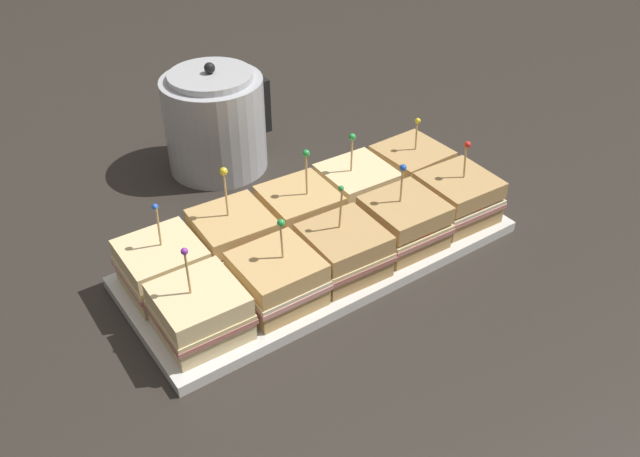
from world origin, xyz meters
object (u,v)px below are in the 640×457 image
sandwich_front_far_left (200,312)px  serving_platter (320,253)px  sandwich_front_left (277,279)px  sandwich_back_right (357,189)px  kettle_steel (215,122)px  sandwich_back_left (233,237)px  sandwich_front_right (404,222)px  sandwich_back_far_right (411,168)px  sandwich_front_far_right (458,198)px  sandwich_back_far_left (163,266)px  sandwich_back_center (299,212)px  sandwich_front_center (342,251)px

sandwich_front_far_left → serving_platter: bearing=13.6°
sandwich_front_left → sandwich_back_right: 0.26m
kettle_steel → sandwich_back_left: bearing=-113.6°
sandwich_front_right → sandwich_front_far_left: bearing=179.4°
serving_platter → sandwich_back_far_right: bearing=13.4°
serving_platter → sandwich_front_right: size_ratio=4.37×
sandwich_front_far_left → sandwich_back_far_right: (0.48, 0.11, 0.00)m
sandwich_front_right → sandwich_back_left: bearing=153.0°
sandwich_front_far_right → sandwich_back_right: 0.17m
serving_platter → kettle_steel: 0.36m
sandwich_front_right → sandwich_back_far_left: sandwich_back_far_left is taller
sandwich_back_center → sandwich_back_far_right: size_ratio=1.14×
sandwich_front_center → sandwich_back_far_left: size_ratio=1.01×
sandwich_back_left → sandwich_back_right: bearing=-0.3°
serving_platter → sandwich_back_center: size_ratio=3.99×
sandwich_front_far_left → sandwich_back_right: (0.36, 0.12, 0.00)m
sandwich_back_center → sandwich_back_right: size_ratio=1.07×
sandwich_front_right → kettle_steel: (-0.11, 0.41, 0.04)m
sandwich_front_left → kettle_steel: size_ratio=0.65×
sandwich_front_left → sandwich_back_left: sandwich_back_left is taller
sandwich_back_far_right → sandwich_back_center: bearing=179.8°
sandwich_front_far_left → sandwich_back_far_right: sandwich_front_far_left is taller
sandwich_front_center → sandwich_front_far_right: bearing=0.5°
sandwich_front_right → sandwich_back_left: sandwich_back_left is taller
sandwich_front_center → sandwich_back_center: 0.12m
sandwich_front_center → sandwich_back_left: bearing=134.0°
sandwich_back_far_right → sandwich_back_left: bearing=179.4°
sandwich_back_far_left → sandwich_back_right: size_ratio=0.99×
serving_platter → kettle_steel: kettle_steel is taller
sandwich_back_left → sandwich_back_center: sandwich_back_left is taller
sandwich_back_left → sandwich_back_right: (0.24, -0.00, -0.00)m
sandwich_front_center → sandwich_back_right: (0.12, 0.12, 0.00)m
sandwich_back_center → sandwich_front_right: bearing=-44.7°
sandwich_front_left → sandwich_back_far_left: (-0.12, 0.12, -0.00)m
sandwich_back_center → kettle_steel: (0.01, 0.29, 0.04)m
serving_platter → sandwich_front_left: bearing=-152.9°
sandwich_back_far_left → sandwich_back_far_right: (0.48, -0.00, 0.00)m
sandwich_front_far_right → sandwich_back_far_right: sandwich_front_far_right is taller
sandwich_back_far_left → sandwich_back_far_right: size_ratio=1.06×
sandwich_back_left → sandwich_back_far_right: bearing=-0.6°
sandwich_front_right → sandwich_back_center: sandwich_back_center is taller
sandwich_front_far_left → sandwich_front_left: size_ratio=1.07×
sandwich_back_center → sandwich_back_far_right: 0.24m
sandwich_back_left → serving_platter: bearing=-26.8°
kettle_steel → serving_platter: bearing=-91.0°
sandwich_front_left → sandwich_back_left: (-0.00, 0.12, 0.00)m
sandwich_front_far_left → sandwich_front_right: bearing=-0.6°
sandwich_front_center → sandwich_back_far_right: sandwich_front_center is taller
sandwich_front_center → sandwich_back_center: (0.00, 0.12, 0.00)m
sandwich_back_right → sandwich_back_far_right: bearing=-1.2°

